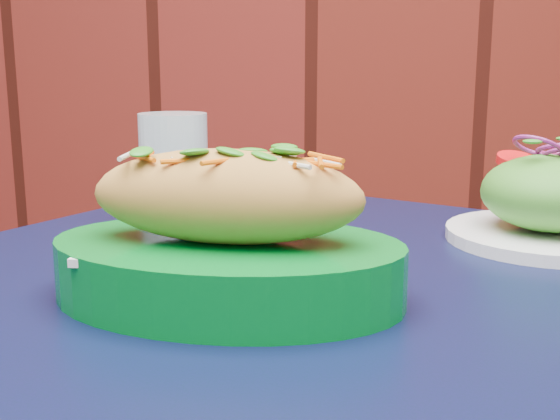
# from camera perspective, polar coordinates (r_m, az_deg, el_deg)

# --- Properties ---
(cafe_table) EXTENTS (1.04, 1.04, 0.75)m
(cafe_table) POSITION_cam_1_polar(r_m,az_deg,el_deg) (0.56, 3.71, -16.29)
(cafe_table) COLOR black
(cafe_table) RESTS_ON ground
(banh_mi_basket) EXTENTS (0.27, 0.17, 0.12)m
(banh_mi_basket) POSITION_cam_1_polar(r_m,az_deg,el_deg) (0.52, -4.35, -2.52)
(banh_mi_basket) COLOR #006C1F
(banh_mi_basket) RESTS_ON cafe_table
(salad_plate) EXTENTS (0.20, 0.20, 0.10)m
(salad_plate) POSITION_cam_1_polar(r_m,az_deg,el_deg) (0.74, 21.16, 0.61)
(salad_plate) COLOR white
(salad_plate) RESTS_ON cafe_table
(water_glass) EXTENTS (0.07, 0.07, 0.12)m
(water_glass) POSITION_cam_1_polar(r_m,az_deg,el_deg) (0.78, -8.60, 3.33)
(water_glass) COLOR silver
(water_glass) RESTS_ON cafe_table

